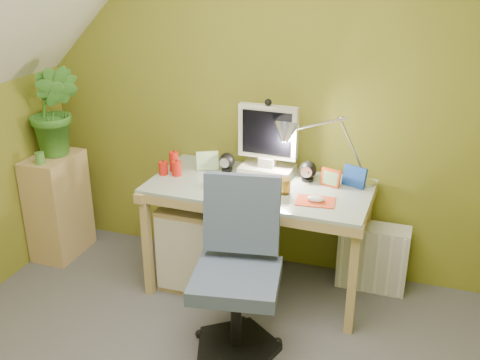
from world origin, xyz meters
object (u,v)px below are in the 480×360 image
(desk, at_px, (259,237))
(side_ledge, at_px, (59,206))
(desk_lamp, at_px, (340,134))
(task_chair, at_px, (236,278))
(potted_plant, at_px, (55,110))
(radiator, at_px, (373,257))
(monitor, at_px, (268,132))

(desk, bearing_deg, side_ledge, -177.54)
(desk_lamp, bearing_deg, task_chair, -117.60)
(desk_lamp, xyz_separation_m, potted_plant, (-1.92, -0.15, 0.02))
(side_ledge, height_order, radiator, side_ledge)
(monitor, height_order, desk_lamp, desk_lamp)
(potted_plant, bearing_deg, side_ledge, -125.17)
(desk_lamp, height_order, radiator, desk_lamp)
(task_chair, bearing_deg, monitor, 85.44)
(monitor, xyz_separation_m, radiator, (0.71, 0.05, -0.80))
(desk, xyz_separation_m, potted_plant, (-1.47, 0.03, 0.71))
(desk, xyz_separation_m, task_chair, (0.07, -0.66, 0.10))
(monitor, distance_m, radiator, 1.07)
(potted_plant, bearing_deg, desk, -1.32)
(monitor, height_order, task_chair, monitor)
(side_ledge, bearing_deg, task_chair, -22.43)
(side_ledge, distance_m, potted_plant, 0.70)
(side_ledge, xyz_separation_m, task_chair, (1.57, -0.65, 0.09))
(desk, xyz_separation_m, radiator, (0.71, 0.23, -0.15))
(side_ledge, xyz_separation_m, radiator, (2.21, 0.25, -0.16))
(potted_plant, xyz_separation_m, radiator, (2.18, 0.20, -0.85))
(desk, height_order, side_ledge, side_ledge)
(radiator, bearing_deg, desk, -161.38)
(monitor, distance_m, side_ledge, 1.64)
(radiator, bearing_deg, desk_lamp, -168.52)
(side_ledge, bearing_deg, monitor, 7.45)
(desk, distance_m, task_chair, 0.68)
(desk, distance_m, side_ledge, 1.50)
(desk, relative_size, task_chair, 1.46)
(task_chair, distance_m, radiator, 1.13)
(task_chair, bearing_deg, desk, 86.73)
(potted_plant, xyz_separation_m, task_chair, (1.54, -0.70, -0.60))
(desk_lamp, distance_m, radiator, 0.88)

